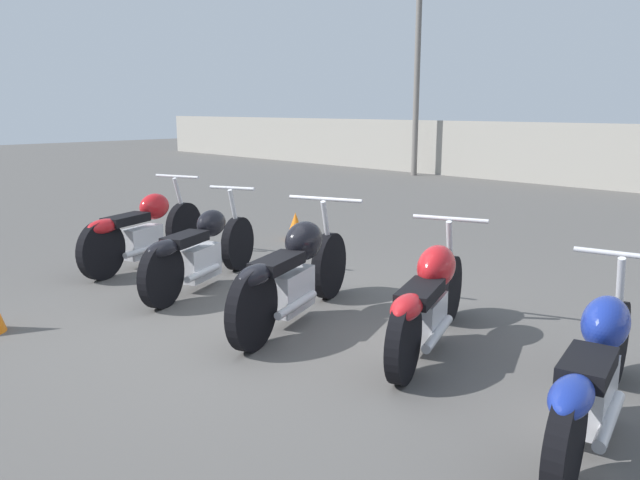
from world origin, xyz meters
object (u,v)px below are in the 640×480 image
motorcycle_slot_4 (596,370)px  motorcycle_slot_0 (143,230)px  motorcycle_slot_1 (200,250)px  light_pole_left (419,13)px  motorcycle_slot_3 (429,298)px  traffic_cone_far (295,226)px  motorcycle_slot_2 (294,273)px

motorcycle_slot_4 → motorcycle_slot_0: bearing=165.9°
motorcycle_slot_1 → light_pole_left: bearing=91.8°
light_pole_left → motorcycle_slot_3: (7.99, -10.19, -3.90)m
light_pole_left → traffic_cone_far: bearing=-62.9°
motorcycle_slot_2 → motorcycle_slot_0: bearing=157.0°
motorcycle_slot_1 → motorcycle_slot_4: bearing=-25.7°
motorcycle_slot_2 → light_pole_left: bearing=101.0°
motorcycle_slot_4 → traffic_cone_far: motorcycle_slot_4 is taller
light_pole_left → motorcycle_slot_4: (9.43, -10.57, -3.92)m
motorcycle_slot_4 → motorcycle_slot_2: bearing=165.9°
light_pole_left → motorcycle_slot_0: (4.04, -10.48, -3.88)m
traffic_cone_far → motorcycle_slot_4: bearing=-24.5°
motorcycle_slot_2 → motorcycle_slot_3: 1.25m
motorcycle_slot_1 → motorcycle_slot_3: (2.65, 0.34, 0.01)m
motorcycle_slot_3 → light_pole_left: bearing=106.1°
motorcycle_slot_3 → traffic_cone_far: size_ratio=4.81×
motorcycle_slot_1 → motorcycle_slot_4: 4.09m
light_pole_left → traffic_cone_far: size_ratio=18.62×
motorcycle_slot_1 → traffic_cone_far: (-1.15, 2.35, -0.21)m
light_pole_left → motorcycle_slot_1: (5.34, -10.53, -3.91)m
traffic_cone_far → motorcycle_slot_2: bearing=-42.0°
motorcycle_slot_2 → traffic_cone_far: motorcycle_slot_2 is taller
motorcycle_slot_2 → motorcycle_slot_3: size_ratio=1.08×
light_pole_left → motorcycle_slot_2: light_pole_left is taller
motorcycle_slot_0 → light_pole_left: bearing=89.8°
light_pole_left → motorcycle_slot_4: bearing=-48.3°
motorcycle_slot_1 → motorcycle_slot_3: motorcycle_slot_1 is taller
motorcycle_slot_0 → motorcycle_slot_4: 5.38m
motorcycle_slot_1 → motorcycle_slot_4: size_ratio=0.92×
motorcycle_slot_0 → traffic_cone_far: motorcycle_slot_0 is taller
motorcycle_slot_0 → motorcycle_slot_4: bearing=-22.4°
motorcycle_slot_0 → motorcycle_slot_1: motorcycle_slot_0 is taller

